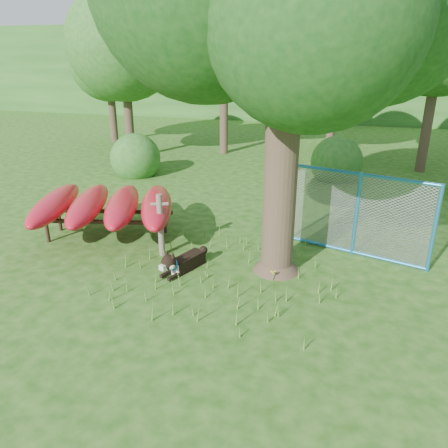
# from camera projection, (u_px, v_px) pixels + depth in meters

# --- Properties ---
(ground) EXTENTS (80.00, 80.00, 0.00)m
(ground) POSITION_uv_depth(u_px,v_px,m) (195.00, 297.00, 7.96)
(ground) COLOR #1D490E
(ground) RESTS_ON ground
(wooden_post) EXTENTS (0.38, 0.21, 1.39)m
(wooden_post) POSITION_uv_depth(u_px,v_px,m) (160.00, 224.00, 9.35)
(wooden_post) COLOR #64594B
(wooden_post) RESTS_ON ground
(kayak_rack) EXTENTS (4.09, 3.66, 1.06)m
(kayak_rack) POSITION_uv_depth(u_px,v_px,m) (105.00, 205.00, 10.26)
(kayak_rack) COLOR black
(kayak_rack) RESTS_ON ground
(husky_dog) EXTENTS (0.68, 1.22, 0.58)m
(husky_dog) POSITION_uv_depth(u_px,v_px,m) (181.00, 262.00, 8.82)
(husky_dog) COLOR black
(husky_dog) RESTS_ON ground
(fence_section) EXTENTS (3.07, 0.98, 3.09)m
(fence_section) POSITION_uv_depth(u_px,v_px,m) (356.00, 214.00, 9.33)
(fence_section) COLOR teal
(fence_section) RESTS_ON ground
(wildflower_clump) EXTENTS (0.10, 0.10, 0.22)m
(wildflower_clump) POSITION_uv_depth(u_px,v_px,m) (273.00, 273.00, 8.45)
(wildflower_clump) COLOR #55892D
(wildflower_clump) RESTS_ON ground
(bg_tree_a) EXTENTS (4.40, 4.40, 6.70)m
(bg_tree_a) POSITION_uv_depth(u_px,v_px,m) (123.00, 44.00, 16.97)
(bg_tree_a) COLOR #3D2E21
(bg_tree_a) RESTS_ON ground
(bg_tree_b) EXTENTS (5.20, 5.20, 8.22)m
(bg_tree_b) POSITION_uv_depth(u_px,v_px,m) (224.00, 14.00, 17.42)
(bg_tree_b) COLOR #3D2E21
(bg_tree_b) RESTS_ON ground
(bg_tree_c) EXTENTS (4.00, 4.00, 6.12)m
(bg_tree_c) POSITION_uv_depth(u_px,v_px,m) (337.00, 54.00, 17.67)
(bg_tree_c) COLOR #3D2E21
(bg_tree_c) RESTS_ON ground
(bg_tree_d) EXTENTS (4.80, 4.80, 7.50)m
(bg_tree_d) POSITION_uv_depth(u_px,v_px,m) (444.00, 23.00, 14.61)
(bg_tree_d) COLOR #3D2E21
(bg_tree_d) RESTS_ON ground
(bg_tree_f) EXTENTS (3.60, 3.60, 5.55)m
(bg_tree_f) POSITION_uv_depth(u_px,v_px,m) (108.00, 63.00, 20.58)
(bg_tree_f) COLOR #3D2E21
(bg_tree_f) RESTS_ON ground
(shrub_left) EXTENTS (1.80, 1.80, 1.80)m
(shrub_left) POSITION_uv_depth(u_px,v_px,m) (137.00, 175.00, 15.97)
(shrub_left) COLOR #245D1E
(shrub_left) RESTS_ON ground
(shrub_mid) EXTENTS (1.80, 1.80, 1.80)m
(shrub_mid) POSITION_uv_depth(u_px,v_px,m) (335.00, 179.00, 15.47)
(shrub_mid) COLOR #245D1E
(shrub_mid) RESTS_ON ground
(wooded_hillside) EXTENTS (80.00, 12.00, 6.00)m
(wooded_hillside) POSITION_uv_depth(u_px,v_px,m) (325.00, 70.00, 31.87)
(wooded_hillside) COLOR #245D1E
(wooded_hillside) RESTS_ON ground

